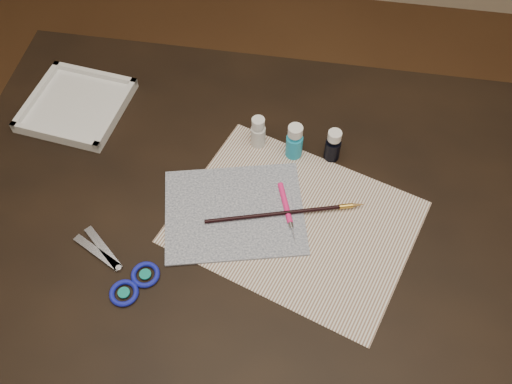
# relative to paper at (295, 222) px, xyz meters

# --- Properties ---
(ground) EXTENTS (3.50, 3.50, 0.02)m
(ground) POSITION_rel_paper_xyz_m (-0.08, 0.03, -0.76)
(ground) COLOR #422614
(ground) RESTS_ON ground
(table) EXTENTS (1.30, 0.90, 0.75)m
(table) POSITION_rel_paper_xyz_m (-0.08, 0.03, -0.38)
(table) COLOR black
(table) RESTS_ON ground
(paper) EXTENTS (0.55, 0.48, 0.00)m
(paper) POSITION_rel_paper_xyz_m (0.00, 0.00, 0.00)
(paper) COLOR white
(paper) RESTS_ON table
(canvas) EXTENTS (0.33, 0.29, 0.00)m
(canvas) POSITION_rel_paper_xyz_m (-0.13, 0.00, 0.00)
(canvas) COLOR #131D39
(canvas) RESTS_ON paper
(paint_bottle_white) EXTENTS (0.04, 0.04, 0.08)m
(paint_bottle_white) POSITION_rel_paper_xyz_m (-0.11, 0.19, 0.04)
(paint_bottle_white) COLOR silver
(paint_bottle_white) RESTS_ON table
(paint_bottle_cyan) EXTENTS (0.04, 0.04, 0.09)m
(paint_bottle_cyan) POSITION_rel_paper_xyz_m (-0.03, 0.17, 0.04)
(paint_bottle_cyan) COLOR #1E9EC9
(paint_bottle_cyan) RESTS_ON table
(paint_bottle_navy) EXTENTS (0.04, 0.04, 0.08)m
(paint_bottle_navy) POSITION_rel_paper_xyz_m (0.06, 0.18, 0.04)
(paint_bottle_navy) COLOR black
(paint_bottle_navy) RESTS_ON table
(paintbrush) EXTENTS (0.32, 0.10, 0.01)m
(paintbrush) POSITION_rel_paper_xyz_m (-0.02, 0.01, 0.01)
(paintbrush) COLOR black
(paintbrush) RESTS_ON canvas
(craft_knife) EXTENTS (0.06, 0.14, 0.01)m
(craft_knife) POSITION_rel_paper_xyz_m (-0.02, 0.02, 0.01)
(craft_knife) COLOR #FF1F7A
(craft_knife) RESTS_ON paper
(scissors) EXTENTS (0.24, 0.19, 0.01)m
(scissors) POSITION_rel_paper_xyz_m (-0.34, -0.16, 0.00)
(scissors) COLOR silver
(scissors) RESTS_ON table
(palette_tray) EXTENTS (0.24, 0.24, 0.03)m
(palette_tray) POSITION_rel_paper_xyz_m (-0.54, 0.23, 0.01)
(palette_tray) COLOR silver
(palette_tray) RESTS_ON table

